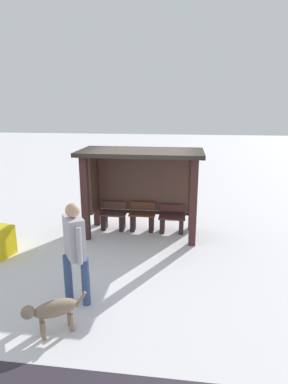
{
  "coord_description": "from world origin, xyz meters",
  "views": [
    {
      "loc": [
        1.1,
        -7.92,
        3.36
      ],
      "look_at": [
        0.15,
        -0.57,
        1.33
      ],
      "focal_mm": 29.9,
      "sensor_mm": 36.0,
      "label": 1
    }
  ],
  "objects_px": {
    "bench_right_inside": "(172,221)",
    "person_walking": "(75,245)",
    "bench_center_inside": "(142,219)",
    "bus_shelter": "(139,174)",
    "dog": "(52,310)",
    "bench_left_inside": "(113,218)"
  },
  "relations": [
    {
      "from": "bench_right_inside",
      "to": "person_walking",
      "type": "height_order",
      "value": "person_walking"
    },
    {
      "from": "bench_right_inside",
      "to": "person_walking",
      "type": "distance_m",
      "value": 3.84
    },
    {
      "from": "bench_center_inside",
      "to": "bench_right_inside",
      "type": "height_order",
      "value": "bench_center_inside"
    },
    {
      "from": "bench_center_inside",
      "to": "bench_right_inside",
      "type": "xyz_separation_m",
      "value": [
        0.81,
        0.0,
        -0.03
      ]
    },
    {
      "from": "bus_shelter",
      "to": "dog",
      "type": "bearing_deg",
      "value": -99.51
    },
    {
      "from": "dog",
      "to": "bus_shelter",
      "type": "bearing_deg",
      "value": 80.49
    },
    {
      "from": "bench_center_inside",
      "to": "dog",
      "type": "bearing_deg",
      "value": -100.45
    },
    {
      "from": "bench_left_inside",
      "to": "bench_center_inside",
      "type": "distance_m",
      "value": 0.81
    },
    {
      "from": "person_walking",
      "to": "bench_right_inside",
      "type": "bearing_deg",
      "value": 66.81
    },
    {
      "from": "bus_shelter",
      "to": "dog",
      "type": "xyz_separation_m",
      "value": [
        -0.7,
        -4.17,
        -1.22
      ]
    },
    {
      "from": "bench_right_inside",
      "to": "person_walking",
      "type": "xyz_separation_m",
      "value": [
        -1.48,
        -3.46,
        0.79
      ]
    },
    {
      "from": "bench_left_inside",
      "to": "bench_right_inside",
      "type": "height_order",
      "value": "bench_left_inside"
    },
    {
      "from": "dog",
      "to": "bench_right_inside",
      "type": "bearing_deg",
      "value": 69.45
    },
    {
      "from": "bench_center_inside",
      "to": "bench_right_inside",
      "type": "bearing_deg",
      "value": 0.12
    },
    {
      "from": "bench_left_inside",
      "to": "bench_center_inside",
      "type": "bearing_deg",
      "value": -0.05
    },
    {
      "from": "bus_shelter",
      "to": "dog",
      "type": "distance_m",
      "value": 4.4
    },
    {
      "from": "person_walking",
      "to": "bench_left_inside",
      "type": "bearing_deg",
      "value": 92.3
    },
    {
      "from": "bench_left_inside",
      "to": "bench_center_inside",
      "type": "xyz_separation_m",
      "value": [
        0.81,
        -0.0,
        0.01
      ]
    },
    {
      "from": "bench_left_inside",
      "to": "dog",
      "type": "height_order",
      "value": "bench_left_inside"
    },
    {
      "from": "bench_center_inside",
      "to": "dog",
      "type": "xyz_separation_m",
      "value": [
        -0.78,
        -4.25,
        0.07
      ]
    },
    {
      "from": "bus_shelter",
      "to": "person_walking",
      "type": "distance_m",
      "value": 3.47
    },
    {
      "from": "bus_shelter",
      "to": "bench_center_inside",
      "type": "xyz_separation_m",
      "value": [
        0.09,
        0.08,
        -1.28
      ]
    }
  ]
}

